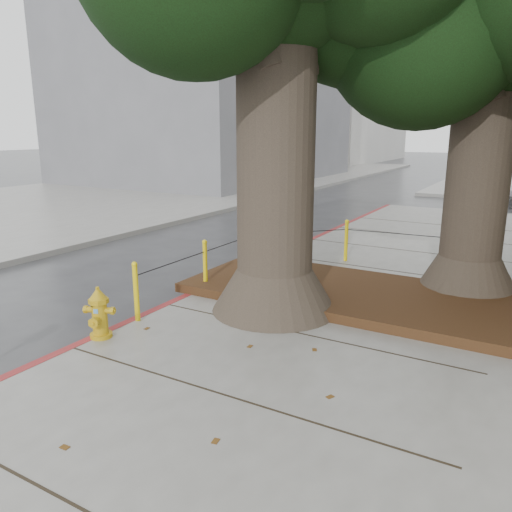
% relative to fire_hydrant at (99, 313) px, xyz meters
% --- Properties ---
extents(ground, '(140.00, 140.00, 0.00)m').
position_rel_fire_hydrant_xyz_m(ground, '(1.90, -0.45, -0.51)').
color(ground, '#28282B').
rests_on(ground, ground).
extents(sidewalk_opposite, '(14.00, 60.00, 0.15)m').
position_rel_fire_hydrant_xyz_m(sidewalk_opposite, '(-12.10, 9.55, -0.44)').
color(sidewalk_opposite, slate).
rests_on(sidewalk_opposite, ground).
extents(curb_red, '(0.14, 26.00, 0.16)m').
position_rel_fire_hydrant_xyz_m(curb_red, '(-0.10, 2.05, -0.44)').
color(curb_red, maroon).
rests_on(curb_red, ground).
extents(planter_bed, '(6.40, 2.60, 0.16)m').
position_rel_fire_hydrant_xyz_m(planter_bed, '(2.80, 3.45, -0.28)').
color(planter_bed, black).
rests_on(planter_bed, sidewalk_main).
extents(building_far_grey, '(12.00, 16.00, 12.00)m').
position_rel_fire_hydrant_xyz_m(building_far_grey, '(-13.10, 21.55, 5.49)').
color(building_far_grey, slate).
rests_on(building_far_grey, ground).
extents(building_far_white, '(12.00, 18.00, 15.00)m').
position_rel_fire_hydrant_xyz_m(building_far_white, '(-15.10, 44.55, 6.99)').
color(building_far_white, silver).
rests_on(building_far_white, ground).
extents(bollard_ring, '(3.79, 5.39, 0.95)m').
position_rel_fire_hydrant_xyz_m(bollard_ring, '(1.03, 3.92, 0.15)').
color(bollard_ring, yellow).
rests_on(bollard_ring, sidewalk_main).
extents(fire_hydrant, '(0.41, 0.41, 0.75)m').
position_rel_fire_hydrant_xyz_m(fire_hydrant, '(0.00, 0.00, 0.00)').
color(fire_hydrant, gold).
rests_on(fire_hydrant, sidewalk_main).
extents(car_silver, '(3.19, 1.30, 1.08)m').
position_rel_fire_hydrant_xyz_m(car_silver, '(3.16, 18.00, 0.03)').
color(car_silver, '#A7A6AC').
rests_on(car_silver, ground).
extents(car_dark, '(1.67, 4.01, 1.16)m').
position_rel_fire_hydrant_xyz_m(car_dark, '(-9.74, 16.87, 0.06)').
color(car_dark, black).
rests_on(car_dark, ground).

